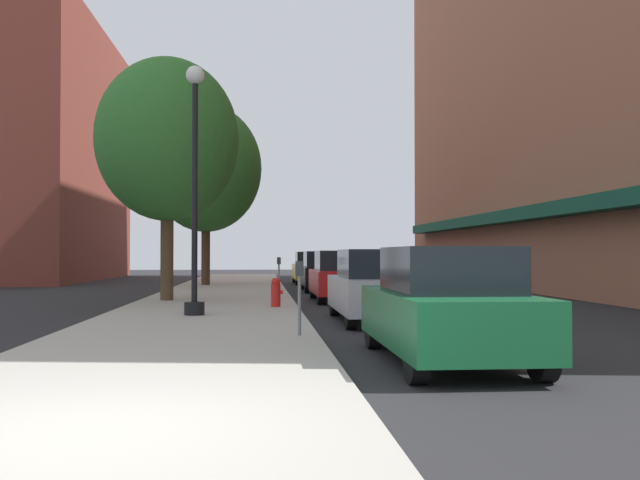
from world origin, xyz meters
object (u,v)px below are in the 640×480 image
(car_black, at_px, (324,272))
(car_yellow, at_px, (311,268))
(parking_meter_far, at_px, (299,288))
(car_silver, at_px, (376,287))
(lamppost, at_px, (195,184))
(car_green, at_px, (446,307))
(car_red, at_px, (340,277))
(fire_hydrant, at_px, (276,292))
(tree_mid, at_px, (206,168))
(parking_meter_near, at_px, (279,270))
(tree_near, at_px, (167,140))

(car_black, height_order, car_yellow, same)
(parking_meter_far, xyz_separation_m, car_silver, (1.95, 3.51, -0.14))
(lamppost, height_order, car_black, lamppost)
(car_green, xyz_separation_m, car_red, (0.00, 13.26, 0.00))
(car_yellow, bearing_deg, car_silver, -92.02)
(fire_hydrant, bearing_deg, car_black, 77.64)
(lamppost, height_order, tree_mid, tree_mid)
(lamppost, xyz_separation_m, car_yellow, (4.19, 19.59, -2.39))
(parking_meter_near, relative_size, parking_meter_far, 1.00)
(car_silver, bearing_deg, tree_near, 132.16)
(lamppost, relative_size, tree_mid, 0.70)
(car_silver, height_order, car_red, same)
(lamppost, relative_size, car_green, 1.37)
(parking_meter_near, height_order, car_black, car_black)
(car_yellow, bearing_deg, parking_meter_far, -96.67)
(car_black, bearing_deg, parking_meter_near, -120.42)
(tree_mid, distance_m, car_black, 7.91)
(fire_hydrant, relative_size, car_black, 0.18)
(tree_near, distance_m, car_silver, 9.44)
(parking_meter_near, bearing_deg, tree_near, -133.64)
(fire_hydrant, xyz_separation_m, tree_near, (-3.32, 3.07, 4.60))
(car_green, relative_size, car_black, 1.00)
(parking_meter_far, bearing_deg, car_black, 83.41)
(lamppost, distance_m, car_black, 13.42)
(lamppost, bearing_deg, parking_meter_far, -62.80)
(car_green, height_order, car_black, same)
(parking_meter_far, distance_m, car_red, 10.84)
(lamppost, height_order, parking_meter_far, lamppost)
(lamppost, xyz_separation_m, fire_hydrant, (1.97, 2.41, -2.68))
(lamppost, bearing_deg, car_green, -58.94)
(tree_mid, height_order, car_green, tree_mid)
(parking_meter_near, xyz_separation_m, car_silver, (1.95, -10.08, -0.14))
(car_black, bearing_deg, fire_hydrant, -102.06)
(fire_hydrant, height_order, parking_meter_near, parking_meter_near)
(lamppost, xyz_separation_m, car_black, (4.19, 12.52, -2.39))
(car_red, bearing_deg, parking_meter_far, -102.20)
(fire_hydrant, distance_m, parking_meter_near, 6.85)
(car_yellow, bearing_deg, parking_meter_near, -102.68)
(fire_hydrant, bearing_deg, tree_mid, 102.01)
(tree_near, bearing_deg, car_silver, -48.77)
(car_yellow, bearing_deg, car_green, -92.02)
(fire_hydrant, distance_m, tree_mid, 15.00)
(car_black, relative_size, car_yellow, 1.00)
(tree_mid, relative_size, car_yellow, 1.95)
(parking_meter_far, bearing_deg, fire_hydrant, 92.24)
(car_red, bearing_deg, parking_meter_near, 121.75)
(lamppost, height_order, car_red, lamppost)
(parking_meter_far, bearing_deg, lamppost, 117.20)
(parking_meter_near, relative_size, car_green, 0.30)
(fire_hydrant, height_order, tree_mid, tree_mid)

